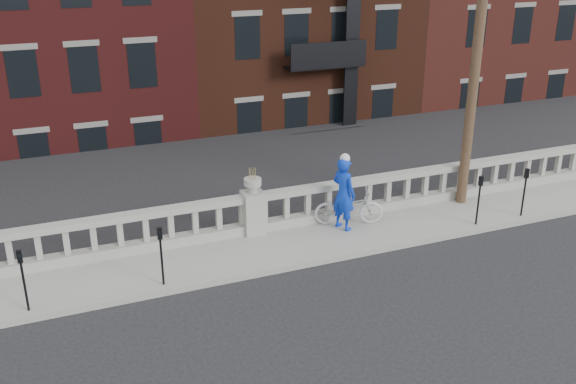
# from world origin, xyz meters

# --- Properties ---
(ground) EXTENTS (120.00, 120.00, 0.00)m
(ground) POSITION_xyz_m (0.00, 0.00, 0.00)
(ground) COLOR black
(ground) RESTS_ON ground
(sidewalk) EXTENTS (32.00, 2.20, 0.15)m
(sidewalk) POSITION_xyz_m (0.00, 3.00, 0.07)
(sidewalk) COLOR #98978D
(sidewalk) RESTS_ON ground
(balustrade) EXTENTS (28.00, 0.34, 1.03)m
(balustrade) POSITION_xyz_m (0.00, 3.95, 0.64)
(balustrade) COLOR #98978D
(balustrade) RESTS_ON sidewalk
(planter_pedestal) EXTENTS (0.55, 0.55, 1.76)m
(planter_pedestal) POSITION_xyz_m (0.00, 3.95, 0.83)
(planter_pedestal) COLOR #98978D
(planter_pedestal) RESTS_ON sidewalk
(lower_level) EXTENTS (80.00, 44.00, 20.80)m
(lower_level) POSITION_xyz_m (0.56, 23.04, 2.63)
(lower_level) COLOR #605E59
(lower_level) RESTS_ON ground
(utility_pole) EXTENTS (1.60, 0.28, 10.00)m
(utility_pole) POSITION_xyz_m (6.20, 3.60, 5.24)
(utility_pole) COLOR #422D1E
(utility_pole) RESTS_ON sidewalk
(parking_meter_b) EXTENTS (0.10, 0.09, 1.36)m
(parking_meter_b) POSITION_xyz_m (-5.51, 2.15, 1.00)
(parking_meter_b) COLOR black
(parking_meter_b) RESTS_ON sidewalk
(parking_meter_c) EXTENTS (0.10, 0.09, 1.36)m
(parking_meter_c) POSITION_xyz_m (-2.73, 2.15, 1.00)
(parking_meter_c) COLOR black
(parking_meter_c) RESTS_ON sidewalk
(parking_meter_d) EXTENTS (0.10, 0.09, 1.36)m
(parking_meter_d) POSITION_xyz_m (5.62, 2.15, 1.00)
(parking_meter_d) COLOR black
(parking_meter_d) RESTS_ON sidewalk
(parking_meter_e) EXTENTS (0.10, 0.09, 1.36)m
(parking_meter_e) POSITION_xyz_m (7.12, 2.15, 1.00)
(parking_meter_e) COLOR black
(parking_meter_e) RESTS_ON sidewalk
(bicycle) EXTENTS (1.91, 1.18, 0.95)m
(bicycle) POSITION_xyz_m (2.50, 3.48, 0.62)
(bicycle) COLOR silver
(bicycle) RESTS_ON sidewalk
(cyclist) EXTENTS (0.69, 0.83, 1.94)m
(cyclist) POSITION_xyz_m (2.23, 3.28, 1.12)
(cyclist) COLOR #0C32C1
(cyclist) RESTS_ON sidewalk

